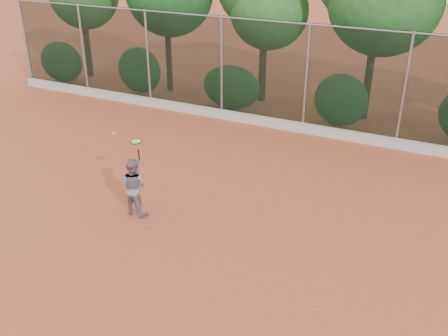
% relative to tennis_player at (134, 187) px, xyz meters
% --- Properties ---
extents(ground, '(80.00, 80.00, 0.00)m').
position_rel_tennis_player_xyz_m(ground, '(1.94, -0.19, -0.71)').
color(ground, '#BF512D').
rests_on(ground, ground).
extents(concrete_curb, '(24.00, 0.20, 0.30)m').
position_rel_tennis_player_xyz_m(concrete_curb, '(1.94, 6.63, -0.56)').
color(concrete_curb, beige).
rests_on(concrete_curb, ground).
extents(tennis_player, '(0.71, 0.56, 1.42)m').
position_rel_tennis_player_xyz_m(tennis_player, '(0.00, 0.00, 0.00)').
color(tennis_player, slate).
rests_on(tennis_player, ground).
extents(chainlink_fence, '(24.09, 0.09, 3.50)m').
position_rel_tennis_player_xyz_m(chainlink_fence, '(1.94, 6.81, 1.15)').
color(chainlink_fence, black).
rests_on(chainlink_fence, ground).
extents(tennis_racket, '(0.31, 0.31, 0.51)m').
position_rel_tennis_player_xyz_m(tennis_racket, '(0.21, -0.04, 1.16)').
color(tennis_racket, black).
rests_on(tennis_racket, ground).
extents(tennis_ball_in_flight, '(0.07, 0.07, 0.07)m').
position_rel_tennis_player_xyz_m(tennis_ball_in_flight, '(-0.91, 0.60, 0.96)').
color(tennis_ball_in_flight, '#C1CE2F').
rests_on(tennis_ball_in_flight, ground).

